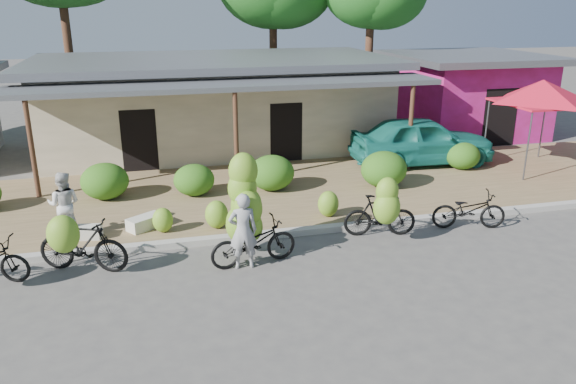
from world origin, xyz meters
name	(u,v)px	position (x,y,z in m)	size (l,w,h in m)	color
ground	(286,276)	(0.00, 0.00, 0.00)	(100.00, 100.00, 0.00)	#4C4946
sidewalk	(244,195)	(0.00, 5.00, 0.06)	(60.00, 6.00, 0.12)	#94784F
curb	(266,235)	(0.00, 2.00, 0.07)	(60.00, 0.25, 0.15)	#A8A399
shop_main	(215,102)	(0.00, 10.93, 1.72)	(13.00, 8.50, 3.35)	beige
shop_pink	(466,93)	(10.50, 10.99, 1.67)	(6.00, 6.00, 3.25)	#CE1F8F
hedge_1	(105,181)	(-3.76, 5.48, 0.62)	(1.29, 1.16, 1.01)	#255B15
hedge_2	(194,180)	(-1.37, 5.18, 0.56)	(1.14, 1.03, 0.89)	#255B15
hedge_3	(272,173)	(0.84, 5.10, 0.63)	(1.31, 1.18, 1.02)	#255B15
hedge_4	(384,169)	(4.08, 4.58, 0.65)	(1.36, 1.22, 1.06)	#255B15
hedge_5	(463,156)	(7.31, 5.67, 0.56)	(1.12, 1.01, 0.87)	#255B15
red_canopy	(542,91)	(9.59, 5.23, 2.61)	(3.50, 3.50, 2.86)	#59595E
bike_left	(80,243)	(-4.02, 1.16, 0.66)	(1.98, 1.47, 1.48)	black
bike_center	(248,220)	(-0.59, 0.98, 0.89)	(1.96, 1.32, 2.31)	black
bike_right	(382,211)	(2.60, 1.28, 0.69)	(1.77, 1.31, 1.64)	black
bike_far_right	(469,210)	(4.94, 1.38, 0.47)	(1.88, 1.04, 0.94)	black
loose_banana_a	(163,220)	(-2.33, 2.67, 0.42)	(0.48, 0.41, 0.60)	#6DA92A
loose_banana_b	(217,214)	(-1.07, 2.60, 0.47)	(0.55, 0.47, 0.69)	#6DA92A
loose_banana_c	(328,204)	(1.76, 2.69, 0.45)	(0.54, 0.46, 0.67)	#6DA92A
sack_near	(145,222)	(-2.74, 3.01, 0.27)	(0.85, 0.40, 0.30)	silver
sack_far	(84,232)	(-4.11, 2.75, 0.26)	(0.75, 0.38, 0.28)	silver
vendor	(243,231)	(-0.77, 0.60, 0.82)	(0.60, 0.39, 1.64)	gray
bystander	(64,204)	(-4.50, 3.01, 0.89)	(0.75, 0.58, 1.54)	silver
teal_van	(422,140)	(6.29, 6.57, 0.92)	(1.90, 4.72, 1.61)	#197266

